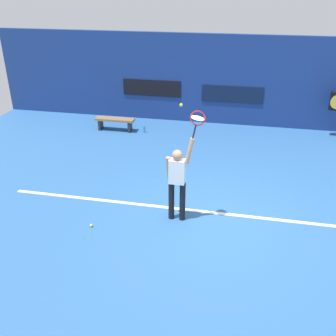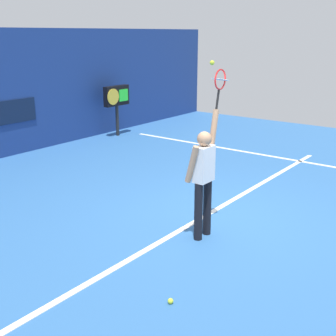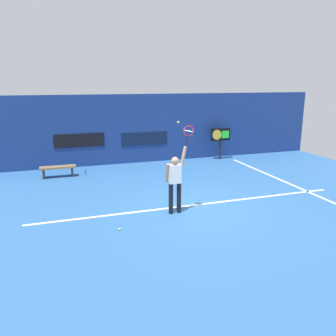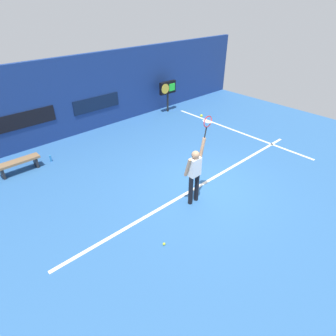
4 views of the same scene
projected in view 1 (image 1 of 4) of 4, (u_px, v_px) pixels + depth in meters
ground_plane at (212, 219)px, 8.68m from camera, size 18.00×18.00×0.00m
back_wall at (233, 81)px, 13.75m from camera, size 18.00×0.20×3.21m
sponsor_banner_center at (232, 94)px, 13.85m from camera, size 2.20×0.03×0.60m
sponsor_banner_portside at (152, 88)px, 14.36m from camera, size 2.20×0.03×0.60m
court_baseline at (213, 213)px, 8.90m from camera, size 10.00×0.10×0.01m
tennis_player at (177, 179)px, 8.25m from camera, size 0.60×0.31×1.99m
tennis_racket at (197, 120)px, 7.57m from camera, size 0.37×0.27×0.62m
tennis_ball at (181, 105)px, 7.45m from camera, size 0.07×0.07×0.07m
court_bench at (115, 121)px, 13.64m from camera, size 1.40×0.36×0.45m
water_bottle at (144, 129)px, 13.54m from camera, size 0.07×0.07×0.24m
spare_ball at (91, 225)px, 8.39m from camera, size 0.07×0.07×0.07m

